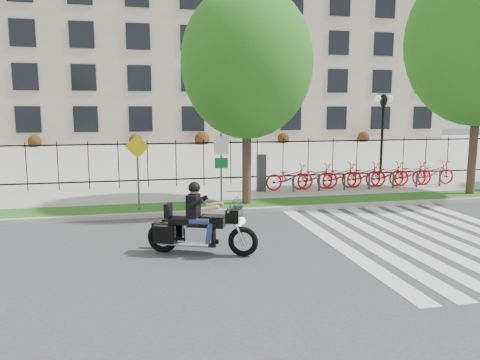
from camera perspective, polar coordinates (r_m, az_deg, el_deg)
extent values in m
plane|color=#353538|center=(11.75, 1.82, -8.47)|extent=(120.00, 120.00, 0.00)
cube|color=#A9A79F|center=(15.61, -1.83, -3.86)|extent=(60.00, 0.20, 0.15)
cube|color=#255314|center=(16.42, -2.37, -3.23)|extent=(60.00, 1.50, 0.15)
cube|color=#A19F97|center=(18.85, -3.67, -1.69)|extent=(60.00, 3.50, 0.15)
cube|color=#A19F97|center=(36.15, -7.83, 3.19)|extent=(80.00, 34.00, 0.10)
cube|color=#A9A089|center=(56.33, -9.69, 15.23)|extent=(60.00, 20.00, 20.00)
cylinder|color=black|center=(26.23, 16.92, 5.11)|extent=(0.14, 0.14, 4.00)
cylinder|color=black|center=(26.19, 17.11, 9.26)|extent=(0.06, 0.70, 0.70)
sphere|color=white|center=(26.03, 16.43, 9.52)|extent=(0.36, 0.36, 0.36)
sphere|color=white|center=(26.37, 17.79, 9.44)|extent=(0.36, 0.36, 0.36)
cylinder|color=#36271D|center=(16.33, 0.82, 3.21)|extent=(0.32, 0.32, 3.51)
ellipsoid|color=#1A5F15|center=(16.33, 0.85, 14.13)|extent=(4.50, 4.50, 5.18)
cylinder|color=#36271D|center=(20.35, 26.59, 4.32)|extent=(0.32, 0.32, 4.17)
cube|color=#2D2D33|center=(18.89, 2.61, 0.88)|extent=(0.35, 0.25, 1.50)
imported|color=red|center=(19.26, 6.06, 0.33)|extent=(2.02, 0.70, 1.06)
cylinder|color=#2D2D33|center=(18.81, 6.53, -0.43)|extent=(0.08, 0.08, 0.70)
imported|color=red|center=(19.63, 9.11, 0.42)|extent=(2.02, 0.70, 1.06)
cylinder|color=#2D2D33|center=(19.19, 9.64, -0.32)|extent=(0.08, 0.08, 0.70)
imported|color=red|center=(20.05, 12.04, 0.52)|extent=(2.02, 0.70, 1.06)
cylinder|color=#2D2D33|center=(19.63, 12.62, -0.21)|extent=(0.08, 0.08, 0.70)
imported|color=red|center=(20.52, 14.84, 0.60)|extent=(2.02, 0.70, 1.06)
cylinder|color=#2D2D33|center=(20.11, 15.47, -0.10)|extent=(0.08, 0.08, 0.70)
imported|color=red|center=(21.04, 17.51, 0.68)|extent=(2.02, 0.70, 1.06)
cylinder|color=#2D2D33|center=(20.64, 18.18, 0.00)|extent=(0.08, 0.08, 0.70)
imported|color=red|center=(21.61, 20.05, 0.76)|extent=(2.02, 0.70, 1.06)
cylinder|color=#2D2D33|center=(21.22, 20.74, 0.09)|extent=(0.08, 0.08, 0.70)
imported|color=red|center=(22.21, 22.45, 0.83)|extent=(2.02, 0.70, 1.06)
cylinder|color=#2D2D33|center=(21.83, 23.17, 0.18)|extent=(0.08, 0.08, 0.70)
cylinder|color=#59595B|center=(15.85, -2.31, 1.20)|extent=(0.07, 0.07, 2.50)
cube|color=white|center=(15.73, -2.31, 4.25)|extent=(0.50, 0.03, 0.60)
cube|color=#0C6626|center=(15.78, -2.29, 2.08)|extent=(0.45, 0.03, 0.35)
cylinder|color=#59595B|center=(15.63, -12.33, 0.71)|extent=(0.07, 0.07, 2.40)
cube|color=yellow|center=(15.49, -12.44, 3.99)|extent=(0.78, 0.03, 0.78)
torus|color=black|center=(11.13, 0.37, -7.51)|extent=(0.72, 0.41, 0.72)
torus|color=black|center=(11.64, -9.41, -6.92)|extent=(0.77, 0.44, 0.77)
cube|color=black|center=(11.01, -0.70, -4.26)|extent=(0.51, 0.65, 0.31)
cube|color=#26262B|center=(10.95, -0.33, -3.04)|extent=(0.35, 0.54, 0.32)
cube|color=silver|center=(11.33, -4.90, -6.66)|extent=(0.72, 0.57, 0.42)
cube|color=black|center=(11.16, -3.36, -5.03)|extent=(0.67, 0.55, 0.27)
cube|color=black|center=(11.35, -6.71, -4.96)|extent=(0.82, 0.63, 0.15)
cube|color=black|center=(11.43, -8.75, -3.72)|extent=(0.23, 0.37, 0.36)
cube|color=black|center=(11.26, -9.22, -6.56)|extent=(0.55, 0.36, 0.42)
cube|color=black|center=(11.83, -8.19, -5.79)|extent=(0.55, 0.36, 0.42)
cube|color=black|center=(11.21, -5.72, -3.14)|extent=(0.39, 0.48, 0.55)
sphere|color=tan|center=(11.12, -5.60, -1.14)|extent=(0.24, 0.24, 0.24)
sphere|color=black|center=(11.12, -5.60, -0.92)|extent=(0.28, 0.28, 0.28)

